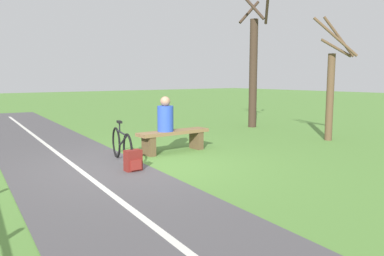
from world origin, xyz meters
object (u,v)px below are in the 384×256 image
Objects in this scene: backpack at (133,161)px; tree_by_path at (253,67)px; tree_far_left at (331,89)px; bicycle at (122,145)px; bench at (174,137)px; person_seated at (165,116)px.

tree_by_path reaches higher than backpack.
bicycle is at bearing -9.08° from tree_far_left.
bench is 0.56m from person_seated.
backpack is 6.26m from tree_far_left.
tree_far_left reaches higher than bench.
bicycle is at bearing 21.13° from tree_by_path.
tree_far_left is at bearing 82.43° from tree_by_path.
bench is 0.38× the size of tree_by_path.
bicycle is at bearing 10.16° from bench.
person_seated is at bearing -14.87° from tree_far_left.
bicycle is 7.08m from tree_by_path.
person_seated is 4.86m from tree_far_left.
tree_by_path is at bearing -157.62° from person_seated.
tree_far_left is (-6.14, 0.09, 1.25)m from backpack.
tree_by_path is at bearing -153.19° from backpack.
tree_far_left is (-4.66, 1.24, 0.59)m from person_seated.
person_seated is at bearing 23.12° from tree_by_path.
tree_by_path is at bearing -156.69° from bench.
backpack is (0.20, 0.86, -0.16)m from bicycle.
bench is 4.45× the size of backpack.
tree_by_path is at bearing 124.60° from bicycle.
person_seated is 0.24× the size of tree_far_left.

